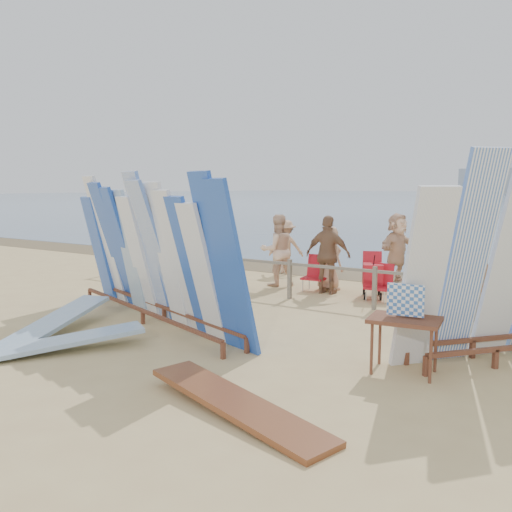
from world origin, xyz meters
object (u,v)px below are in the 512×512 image
Objects in this scene: beach_chair_right at (379,290)px; flat_board_c at (237,413)px; beachgoer_0 at (200,247)px; beachgoer_2 at (277,250)px; beachgoer_4 at (328,255)px; side_surfboard_rack at (490,269)px; flat_board_a at (53,335)px; beachgoer_extra_1 at (224,237)px; stroller at (372,280)px; beachgoer_5 at (397,248)px; vendor_table at (404,344)px; beachgoer_11 at (188,235)px; main_surfboard_rack at (152,256)px; beachgoer_1 at (206,241)px; beachgoer_6 at (330,258)px; flat_board_b at (54,353)px; beach_chair_left at (315,281)px; beachgoer_3 at (286,247)px; beachgoer_7 at (483,266)px.

flat_board_c is at bearing -84.25° from beach_chair_right.
beachgoer_0 is (-6.46, 7.43, 0.78)m from flat_board_c.
beachgoer_4 is at bearing 120.59° from beachgoer_2.
side_surfboard_rack is 5.34m from beachgoer_4.
flat_board_a is 9.03m from beachgoer_extra_1.
beachgoer_5 reaches higher than stroller.
vendor_table is 0.65× the size of beachgoer_11.
beachgoer_5 reaches higher than vendor_table.
beachgoer_extra_1 is at bearing 179.55° from beachgoer_0.
main_surfboard_rack is 6.46m from beachgoer_1.
beachgoer_6 reaches higher than flat_board_a.
flat_board_b is 3.28× the size of beach_chair_right.
main_surfboard_rack is 3.11× the size of beachgoer_extra_1.
beach_chair_left is at bearing 156.64° from stroller.
beach_chair_right is at bearing -154.70° from beachgoer_5.
beachgoer_3 is (-5.58, 6.56, 0.37)m from vendor_table.
beachgoer_0 is at bearing 144.29° from flat_board_b.
beachgoer_5 is at bearing 163.67° from beachgoer_3.
flat_board_a is 6.31m from beach_chair_left.
beachgoer_extra_1 is (-6.36, 2.92, 0.65)m from beach_chair_right.
beachgoer_7 is 9.37m from beachgoer_11.
beachgoer_6 reaches higher than flat_board_c.
beachgoer_2 reaches higher than beachgoer_0.
beachgoer_3 is (-6.43, 5.51, -0.60)m from side_surfboard_rack.
beachgoer_0 is (-1.97, 6.50, 0.78)m from flat_board_a.
main_surfboard_rack is 2.04× the size of flat_board_b.
beach_chair_left is 5.99m from beachgoer_11.
beachgoer_3 is 0.99× the size of beachgoer_6.
beachgoer_extra_1 reaches higher than beachgoer_3.
beachgoer_5 is at bearing 99.00° from beach_chair_right.
beachgoer_1 is (-4.31, 1.26, 0.64)m from beach_chair_left.
side_surfboard_rack is 1.71× the size of beachgoer_1.
beachgoer_5 is at bearing 89.95° from beachgoer_0.
beachgoer_7 reaches higher than flat_board_b.
main_surfboard_rack is 5.10m from beach_chair_right.
beachgoer_5 is (5.93, -0.39, 0.03)m from beachgoer_extra_1.
main_surfboard_rack is 4.64m from beach_chair_left.
main_surfboard_rack is 5.35× the size of stroller.
vendor_table is 9.89m from beachgoer_1.
beachgoer_5 reaches higher than flat_board_a.
beachgoer_7 is at bearing 73.71° from beachgoer_0.
beach_chair_right is at bearing 156.09° from beachgoer_1.
flat_board_a is 1.48× the size of beachgoer_2.
main_surfboard_rack is 4.61m from flat_board_c.
flat_board_b is at bearing -164.34° from vendor_table.
beachgoer_11 reaches higher than beachgoer_1.
flat_board_b is at bearing 74.24° from beachgoer_3.
flat_board_c is 1.00× the size of flat_board_a.
flat_board_c is 1.52× the size of beachgoer_extra_1.
beachgoer_5 is at bearing -143.26° from beachgoer_7.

